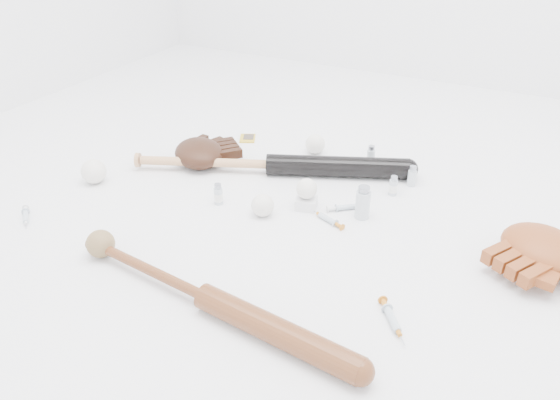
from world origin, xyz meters
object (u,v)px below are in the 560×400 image
at_px(bat_dark, 270,164).
at_px(glove_dark, 199,153).
at_px(bat_wood, 206,297).
at_px(pedestal, 306,203).

height_order(bat_dark, glove_dark, glove_dark).
distance_m(bat_wood, glove_dark, 0.77).
relative_size(bat_dark, bat_wood, 1.16).
relative_size(glove_dark, pedestal, 3.86).
distance_m(glove_dark, pedestal, 0.48).
bearing_deg(bat_dark, pedestal, -58.40).
xyz_separation_m(bat_dark, bat_wood, (0.19, -0.68, -0.00)).
height_order(bat_dark, bat_wood, bat_dark).
bearing_deg(bat_dark, glove_dark, 167.13).
relative_size(bat_dark, glove_dark, 4.07).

